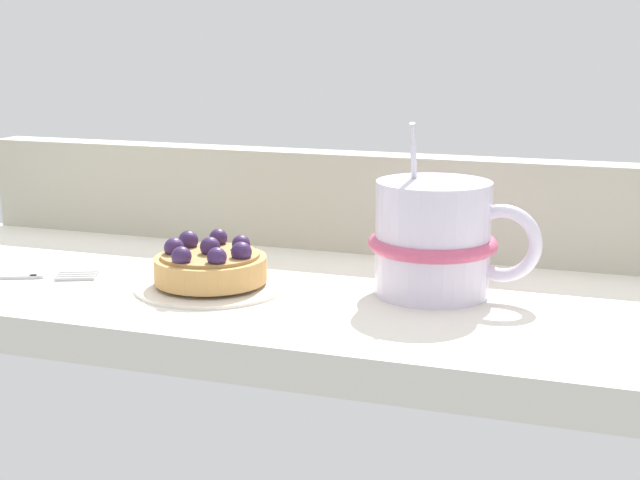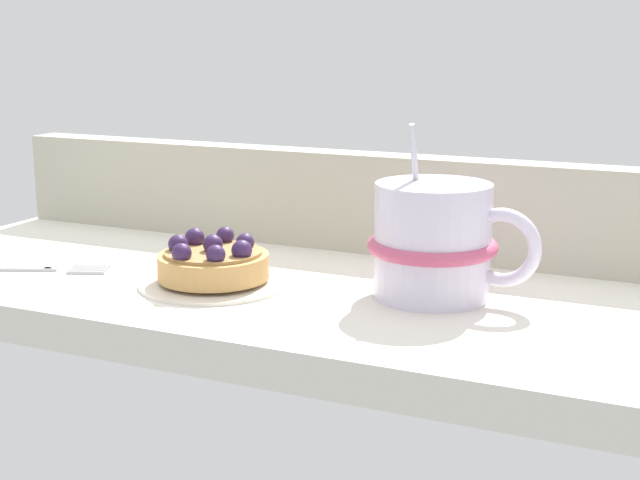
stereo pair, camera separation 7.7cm
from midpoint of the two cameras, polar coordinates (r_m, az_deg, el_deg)
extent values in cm
cube|color=silver|center=(80.57, 0.87, -3.76)|extent=(80.02, 31.86, 3.12)
cube|color=#B2AD99|center=(91.80, 4.46, 2.41)|extent=(78.41, 3.63, 9.73)
cylinder|color=silver|center=(79.38, -3.89, -2.63)|extent=(12.96, 12.96, 0.64)
cylinder|color=silver|center=(79.42, -3.89, -2.74)|extent=(7.13, 7.13, 0.32)
cylinder|color=tan|center=(79.02, -3.91, -1.66)|extent=(9.60, 9.60, 2.12)
cylinder|color=#A37942|center=(78.73, -3.92, -0.81)|extent=(8.45, 8.45, 0.30)
sphere|color=#331E47|center=(78.56, -3.93, -0.31)|extent=(1.73, 1.73, 1.73)
sphere|color=#331E47|center=(76.79, -2.06, -0.68)|extent=(1.76, 1.76, 1.76)
sphere|color=#331E47|center=(79.92, -1.96, -0.18)|extent=(1.61, 1.61, 1.61)
sphere|color=#331E47|center=(81.68, -3.42, 0.20)|extent=(1.62, 1.62, 1.62)
sphere|color=#331E47|center=(81.39, -5.15, 0.12)|extent=(1.77, 1.77, 1.77)
sphere|color=#331E47|center=(79.18, -6.10, -0.31)|extent=(1.74, 1.74, 1.74)
sphere|color=#331E47|center=(76.17, -5.78, -0.85)|extent=(1.68, 1.68, 1.68)
sphere|color=#331E47|center=(75.43, -3.64, -0.94)|extent=(1.63, 1.63, 1.63)
cylinder|color=silver|center=(75.82, 9.90, -0.08)|extent=(9.55, 9.55, 9.53)
torus|color=#C64C70|center=(75.92, 9.88, -0.40)|extent=(10.74, 10.74, 1.14)
torus|color=silver|center=(74.62, 14.13, -0.49)|extent=(6.43, 1.09, 6.43)
cylinder|color=#B7B7BC|center=(75.90, 8.82, 4.54)|extent=(0.73, 3.06, 7.27)
cube|color=#B7B7BC|center=(86.39, -14.00, -1.72)|extent=(1.32, 0.99, 0.60)
cube|color=#B7B7BC|center=(84.48, -11.91, -1.94)|extent=(3.31, 1.59, 0.60)
cube|color=#B7B7BC|center=(85.17, -11.79, -1.81)|extent=(3.31, 1.59, 0.60)
cube|color=#B7B7BC|center=(85.86, -11.68, -1.69)|extent=(3.31, 1.59, 0.60)
cube|color=#B7B7BC|center=(86.55, -11.57, -1.57)|extent=(3.31, 1.59, 0.60)
camera|label=1|loc=(0.04, -87.14, 0.66)|focal=51.43mm
camera|label=2|loc=(0.04, 92.86, -0.66)|focal=51.43mm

